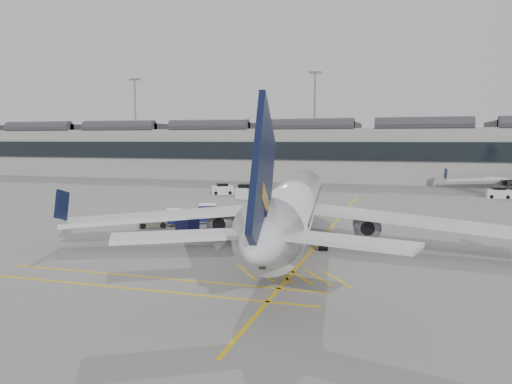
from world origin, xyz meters
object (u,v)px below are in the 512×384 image
(airliner_main, at_px, (292,206))
(ramp_agent_b, at_px, (229,231))
(belt_loader, at_px, (277,218))
(pushback_tug, at_px, (154,221))
(baggage_cart_a, at_px, (301,218))
(ramp_agent_a, at_px, (286,221))

(airliner_main, height_order, ramp_agent_b, airliner_main)
(airliner_main, xyz_separation_m, belt_loader, (-3.81, 9.83, -2.65))
(pushback_tug, bearing_deg, baggage_cart_a, -8.50)
(belt_loader, relative_size, ramp_agent_a, 2.92)
(airliner_main, relative_size, baggage_cart_a, 22.54)
(baggage_cart_a, bearing_deg, ramp_agent_a, -110.15)
(belt_loader, relative_size, ramp_agent_b, 3.24)
(belt_loader, relative_size, pushback_tug, 1.70)
(airliner_main, distance_m, baggage_cart_a, 8.48)
(belt_loader, bearing_deg, ramp_agent_b, -113.92)
(ramp_agent_a, distance_m, ramp_agent_b, 6.99)
(ramp_agent_a, bearing_deg, belt_loader, 71.41)
(baggage_cart_a, relative_size, pushback_tug, 0.59)
(airliner_main, xyz_separation_m, pushback_tug, (-15.06, 4.01, -2.59))
(baggage_cart_a, xyz_separation_m, ramp_agent_a, (-1.04, -2.02, -0.04))
(baggage_cart_a, height_order, ramp_agent_b, baggage_cart_a)
(airliner_main, relative_size, belt_loader, 7.85)
(belt_loader, distance_m, baggage_cart_a, 3.37)
(belt_loader, bearing_deg, ramp_agent_a, -77.07)
(pushback_tug, bearing_deg, airliner_main, -39.56)
(belt_loader, distance_m, ramp_agent_b, 9.86)
(ramp_agent_a, bearing_deg, pushback_tug, 144.28)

